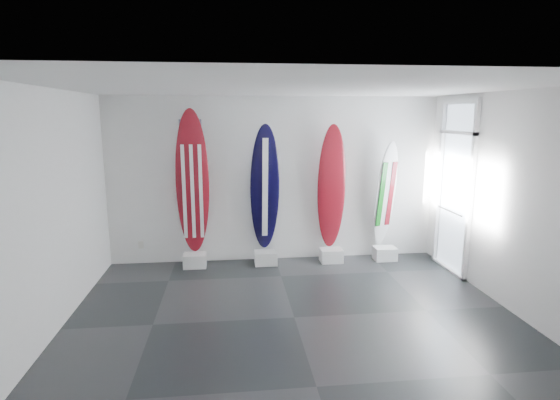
{
  "coord_description": "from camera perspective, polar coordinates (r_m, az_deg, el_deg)",
  "views": [
    {
      "loc": [
        -0.81,
        -5.45,
        2.68
      ],
      "look_at": [
        -0.03,
        1.4,
        1.34
      ],
      "focal_mm": 28.31,
      "sensor_mm": 36.0,
      "label": 1
    }
  ],
  "objects": [
    {
      "name": "wall_back",
      "position": [
        8.07,
        -0.64,
        2.63
      ],
      "size": [
        6.0,
        0.0,
        6.0
      ],
      "primitive_type": "plane",
      "rotation": [
        1.57,
        0.0,
        0.0
      ],
      "color": "white",
      "rests_on": "ground"
    },
    {
      "name": "wall_outlet",
      "position": [
        8.42,
        -17.51,
        -5.56
      ],
      "size": [
        0.09,
        0.02,
        0.13
      ],
      "primitive_type": "cube",
      "color": "silver",
      "rests_on": "wall_back"
    },
    {
      "name": "balcony",
      "position": [
        8.93,
        28.79,
        -4.49
      ],
      "size": [
        2.8,
        2.2,
        1.2
      ],
      "primitive_type": null,
      "color": "slate",
      "rests_on": "ground"
    },
    {
      "name": "glass_door",
      "position": [
        8.05,
        21.63,
        1.28
      ],
      "size": [
        0.12,
        1.16,
        2.85
      ],
      "primitive_type": null,
      "color": "white",
      "rests_on": "floor"
    },
    {
      "name": "surfboard_navy",
      "position": [
        7.86,
        -1.97,
        1.51
      ],
      "size": [
        0.53,
        0.37,
        2.29
      ],
      "primitive_type": "ellipsoid",
      "rotation": [
        0.12,
        0.0,
        0.03
      ],
      "color": "black",
      "rests_on": "display_block_navy"
    },
    {
      "name": "ceiling",
      "position": [
        5.52,
        2.05,
        14.36
      ],
      "size": [
        6.0,
        6.0,
        0.0
      ],
      "primitive_type": "plane",
      "rotation": [
        3.14,
        0.0,
        0.0
      ],
      "color": "white",
      "rests_on": "wall_back"
    },
    {
      "name": "surfboard_usa",
      "position": [
        7.84,
        -11.24,
        2.25
      ],
      "size": [
        0.58,
        0.21,
        2.55
      ],
      "primitive_type": "ellipsoid",
      "rotation": [
        0.04,
        0.0,
        0.04
      ],
      "color": "maroon",
      "rests_on": "display_block_usa"
    },
    {
      "name": "display_block_swiss",
      "position": [
        8.25,
        6.63,
        -7.13
      ],
      "size": [
        0.4,
        0.3,
        0.24
      ],
      "primitive_type": "cube",
      "color": "white",
      "rests_on": "floor"
    },
    {
      "name": "wall_front",
      "position": [
        3.28,
        8.45,
        -10.18
      ],
      "size": [
        6.0,
        0.0,
        6.0
      ],
      "primitive_type": "plane",
      "rotation": [
        -1.57,
        0.0,
        0.0
      ],
      "color": "white",
      "rests_on": "ground"
    },
    {
      "name": "floor",
      "position": [
        6.12,
        1.86,
        -14.92
      ],
      "size": [
        6.0,
        6.0,
        0.0
      ],
      "primitive_type": "plane",
      "color": "black",
      "rests_on": "ground"
    },
    {
      "name": "surfboard_italy",
      "position": [
        8.36,
        13.48,
        0.72
      ],
      "size": [
        0.54,
        0.47,
        1.99
      ],
      "primitive_type": "ellipsoid",
      "rotation": [
        0.13,
        0.0,
        0.35
      ],
      "color": "white",
      "rests_on": "display_block_italy"
    },
    {
      "name": "display_block_italy",
      "position": [
        8.53,
        13.37,
        -6.74
      ],
      "size": [
        0.4,
        0.3,
        0.24
      ],
      "primitive_type": "cube",
      "color": "white",
      "rests_on": "floor"
    },
    {
      "name": "wall_left",
      "position": [
        5.99,
        -27.78,
        -1.62
      ],
      "size": [
        0.0,
        5.0,
        5.0
      ],
      "primitive_type": "plane",
      "rotation": [
        1.57,
        0.0,
        1.57
      ],
      "color": "white",
      "rests_on": "ground"
    },
    {
      "name": "display_block_usa",
      "position": [
        8.07,
        -10.93,
        -7.67
      ],
      "size": [
        0.4,
        0.3,
        0.24
      ],
      "primitive_type": "cube",
      "color": "white",
      "rests_on": "floor"
    },
    {
      "name": "wall_right",
      "position": [
        6.75,
        28.03,
        -0.34
      ],
      "size": [
        0.0,
        5.0,
        5.0
      ],
      "primitive_type": "plane",
      "rotation": [
        1.57,
        0.0,
        -1.57
      ],
      "color": "white",
      "rests_on": "ground"
    },
    {
      "name": "display_block_navy",
      "position": [
        8.07,
        -1.85,
        -7.48
      ],
      "size": [
        0.4,
        0.3,
        0.24
      ],
      "primitive_type": "cube",
      "color": "white",
      "rests_on": "floor"
    },
    {
      "name": "surfboard_swiss",
      "position": [
        8.04,
        6.67,
        1.63
      ],
      "size": [
        0.52,
        0.23,
        2.28
      ],
      "primitive_type": "ellipsoid",
      "rotation": [
        0.06,
        0.0,
        -0.01
      ],
      "color": "maroon",
      "rests_on": "display_block_swiss"
    }
  ]
}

